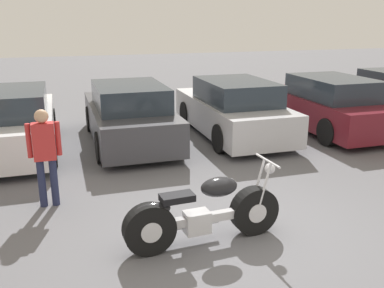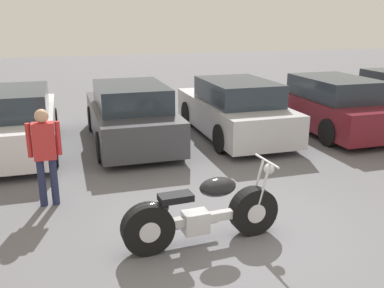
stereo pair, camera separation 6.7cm
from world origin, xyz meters
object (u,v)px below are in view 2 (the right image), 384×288
at_px(parked_car_dark_grey, 130,115).
at_px(person_standing, 45,150).
at_px(parked_car_silver, 234,110).
at_px(parked_car_maroon, 329,105).
at_px(motorcycle, 201,214).
at_px(parked_car_white, 13,122).

height_order(parked_car_dark_grey, person_standing, person_standing).
height_order(parked_car_silver, parked_car_maroon, same).
distance_m(parked_car_silver, person_standing, 5.48).
height_order(parked_car_silver, person_standing, person_standing).
xyz_separation_m(motorcycle, person_standing, (-2.00, 1.89, 0.52)).
bearing_deg(parked_car_maroon, parked_car_white, 177.14).
bearing_deg(parked_car_maroon, parked_car_dark_grey, 175.93).
xyz_separation_m(motorcycle, parked_car_maroon, (5.16, 4.77, 0.26)).
relative_size(parked_car_white, parked_car_maroon, 1.00).
bearing_deg(motorcycle, parked_car_white, 118.35).
xyz_separation_m(parked_car_maroon, person_standing, (-7.16, -2.88, 0.26)).
relative_size(parked_car_dark_grey, person_standing, 2.73).
relative_size(parked_car_silver, person_standing, 2.73).
bearing_deg(parked_car_dark_grey, person_standing, -119.77).
relative_size(motorcycle, parked_car_maroon, 0.51).
distance_m(parked_car_maroon, person_standing, 7.72).
height_order(motorcycle, parked_car_silver, parked_car_silver).
distance_m(parked_car_dark_grey, parked_car_silver, 2.65).
height_order(parked_car_white, person_standing, person_standing).
xyz_separation_m(parked_car_white, parked_car_dark_grey, (2.65, -0.02, 0.00)).
relative_size(parked_car_dark_grey, parked_car_silver, 1.00).
bearing_deg(person_standing, parked_car_silver, 34.60).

